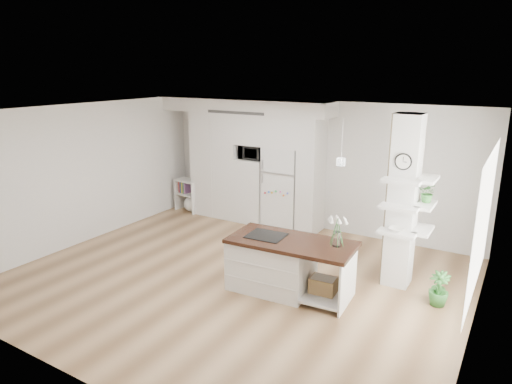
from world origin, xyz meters
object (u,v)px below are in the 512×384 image
at_px(refrigerator, 284,187).
at_px(kitchen_island, 279,263).
at_px(bookshelf, 190,198).
at_px(floor_plant_a, 441,286).

height_order(refrigerator, kitchen_island, refrigerator).
xyz_separation_m(refrigerator, kitchen_island, (1.31, -2.66, -0.43)).
bearing_deg(bookshelf, floor_plant_a, -5.90).
xyz_separation_m(bookshelf, floor_plant_a, (5.97, -1.55, -0.10)).
bearing_deg(refrigerator, bookshelf, -175.60).
bearing_deg(kitchen_island, refrigerator, 112.61).
bearing_deg(bookshelf, refrigerator, 13.04).
relative_size(kitchen_island, bookshelf, 2.53).
bearing_deg(floor_plant_a, kitchen_island, -157.40).
distance_m(refrigerator, bookshelf, 2.51).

